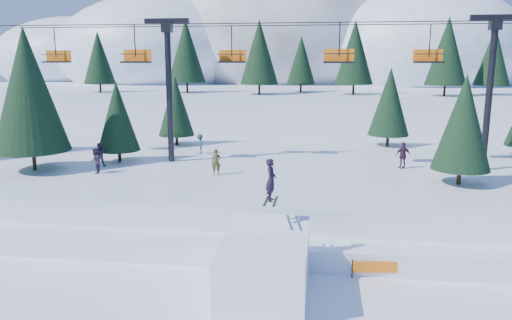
# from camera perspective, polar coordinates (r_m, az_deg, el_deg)

# --- Properties ---
(mid_shelf) EXTENTS (70.00, 22.00, 2.50)m
(mid_shelf) POSITION_cam_1_polar(r_m,az_deg,el_deg) (36.25, 4.16, -2.47)
(mid_shelf) COLOR white
(mid_shelf) RESTS_ON ground
(berm) EXTENTS (70.00, 6.00, 1.10)m
(berm) POSITION_cam_1_polar(r_m,az_deg,el_deg) (26.90, 2.73, -8.97)
(berm) COLOR white
(berm) RESTS_ON ground
(mountain_ridge) EXTENTS (119.00, 60.00, 26.46)m
(mountain_ridge) POSITION_cam_1_polar(r_m,az_deg,el_deg) (90.81, 3.30, 11.17)
(mountain_ridge) COLOR white
(mountain_ridge) RESTS_ON ground
(jump_kicker) EXTENTS (3.59, 4.89, 5.71)m
(jump_kicker) POSITION_cam_1_polar(r_m,az_deg,el_deg) (21.42, 0.97, -12.17)
(jump_kicker) COLOR white
(jump_kicker) RESTS_ON ground
(chairlift) EXTENTS (46.00, 3.21, 10.28)m
(chairlift) POSITION_cam_1_polar(r_m,az_deg,el_deg) (35.20, 6.36, 10.36)
(chairlift) COLOR black
(chairlift) RESTS_ON mid_shelf
(conifer_stand) EXTENTS (63.53, 17.69, 9.60)m
(conifer_stand) POSITION_cam_1_polar(r_m,az_deg,el_deg) (35.15, 8.12, 6.33)
(conifer_stand) COLOR black
(conifer_stand) RESTS_ON mid_shelf
(distant_skiers) EXTENTS (32.35, 8.83, 1.86)m
(distant_skiers) POSITION_cam_1_polar(r_m,az_deg,el_deg) (35.30, -0.15, 0.68)
(distant_skiers) COLOR #3B2640
(distant_skiers) RESTS_ON mid_shelf
(banner_near) EXTENTS (2.84, 0.37, 0.90)m
(banner_near) POSITION_cam_1_polar(r_m,az_deg,el_deg) (24.15, 14.30, -11.80)
(banner_near) COLOR black
(banner_near) RESTS_ON ground
(banner_far) EXTENTS (2.76, 0.80, 0.90)m
(banner_far) POSITION_cam_1_polar(r_m,az_deg,el_deg) (26.21, 22.72, -10.46)
(banner_far) COLOR black
(banner_far) RESTS_ON ground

